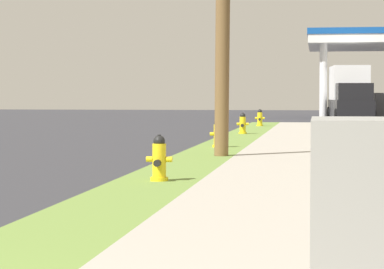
% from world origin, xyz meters
% --- Properties ---
extents(fire_hydrant_second, '(0.42, 0.38, 0.74)m').
position_xyz_m(fire_hydrant_second, '(0.76, 10.27, 0.45)').
color(fire_hydrant_second, yellow).
rests_on(fire_hydrant_second, grass_verge).
extents(fire_hydrant_third, '(0.42, 0.37, 0.74)m').
position_xyz_m(fire_hydrant_third, '(0.67, 19.22, 0.45)').
color(fire_hydrant_third, yellow).
rests_on(fire_hydrant_third, grass_verge).
extents(fire_hydrant_fourth, '(0.42, 0.37, 0.74)m').
position_xyz_m(fire_hydrant_fourth, '(0.64, 27.09, 0.45)').
color(fire_hydrant_fourth, yellow).
rests_on(fire_hydrant_fourth, grass_verge).
extents(fire_hydrant_fifth, '(0.42, 0.38, 0.74)m').
position_xyz_m(fire_hydrant_fifth, '(0.74, 34.72, 0.45)').
color(fire_hydrant_fifth, yellow).
rests_on(fire_hydrant_fifth, grass_verge).
extents(car_navy_by_near_pump, '(2.14, 4.58, 1.57)m').
position_xyz_m(car_navy_by_near_pump, '(5.90, 59.65, 0.72)').
color(car_navy_by_near_pump, navy).
rests_on(car_navy_by_near_pump, ground).
extents(truck_black_at_forecourt, '(2.50, 6.51, 3.11)m').
position_xyz_m(truck_black_at_forecourt, '(5.03, 45.99, 1.49)').
color(truck_black_at_forecourt, black).
rests_on(truck_black_at_forecourt, ground).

